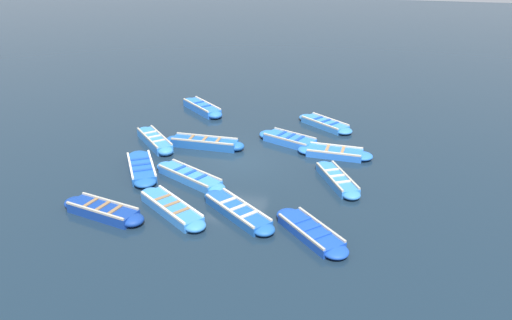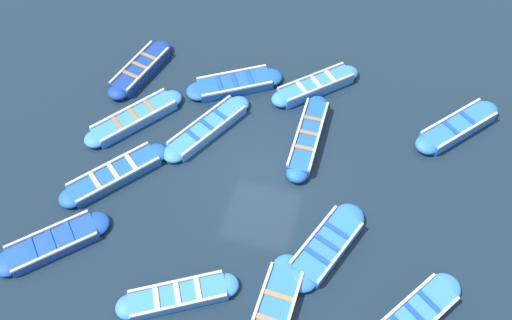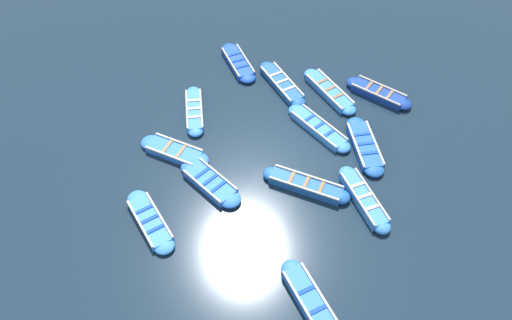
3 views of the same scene
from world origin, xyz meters
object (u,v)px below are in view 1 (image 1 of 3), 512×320
at_px(buoy_orange_near, 307,147).
at_px(boat_broadside, 337,179).
at_px(boat_alongside, 238,211).
at_px(boat_mid_row, 172,208).
at_px(boat_far_corner, 335,153).
at_px(boat_inner_gap, 325,124).
at_px(boat_centre, 311,232).
at_px(boat_end_of_row, 141,168).
at_px(boat_outer_left, 155,140).
at_px(boat_drifting, 290,140).
at_px(boat_stern_in, 190,177).
at_px(boat_outer_right, 103,211).
at_px(boat_bow_out, 202,108).
at_px(boat_near_quay, 205,143).

bearing_deg(buoy_orange_near, boat_broadside, 118.59).
relative_size(boat_alongside, boat_mid_row, 0.97).
bearing_deg(boat_far_corner, boat_broadside, 97.33).
xyz_separation_m(boat_inner_gap, buoy_orange_near, (0.44, 3.22, -0.02)).
height_order(boat_inner_gap, boat_centre, boat_centre).
bearing_deg(boat_broadside, boat_mid_row, 34.01).
bearing_deg(boat_centre, boat_far_corner, -91.34).
relative_size(boat_end_of_row, boat_outer_left, 1.15).
bearing_deg(buoy_orange_near, boat_outer_left, 8.09).
distance_m(boat_drifting, boat_mid_row, 7.90).
xyz_separation_m(boat_end_of_row, boat_stern_in, (-2.24, 0.28, -0.00)).
height_order(boat_centre, boat_outer_right, boat_outer_right).
bearing_deg(boat_outer_left, boat_alongside, 136.13).
xyz_separation_m(boat_drifting, boat_centre, (-2.07, 7.65, -0.02)).
height_order(boat_outer_right, buoy_orange_near, boat_outer_right).
bearing_deg(boat_stern_in, boat_outer_right, 58.97).
bearing_deg(boat_centre, boat_stern_in, -28.57).
xyz_separation_m(boat_centre, boat_mid_row, (5.04, -0.33, 0.02)).
bearing_deg(boat_alongside, boat_bow_out, -64.47).
bearing_deg(boat_mid_row, boat_drifting, -112.14).
bearing_deg(boat_mid_row, boat_broadside, -145.99).
bearing_deg(boat_centre, boat_outer_left, -36.19).
bearing_deg(boat_near_quay, boat_outer_right, 77.57).
height_order(boat_near_quay, boat_broadside, boat_near_quay).
bearing_deg(boat_far_corner, boat_centre, 88.66).
height_order(boat_far_corner, boat_mid_row, boat_mid_row).
relative_size(boat_end_of_row, boat_far_corner, 1.04).
distance_m(boat_near_quay, boat_stern_in, 3.42).
bearing_deg(boat_bow_out, boat_far_corner, 150.54).
bearing_deg(boat_far_corner, boat_outer_left, 4.35).
bearing_deg(boat_broadside, boat_centre, 83.10).
bearing_deg(boat_mid_row, boat_outer_left, -60.69).
bearing_deg(boat_centre, boat_drifting, -74.89).
relative_size(boat_bow_out, buoy_orange_near, 12.46).
xyz_separation_m(boat_drifting, boat_alongside, (0.62, 6.96, -0.01)).
relative_size(boat_inner_gap, boat_centre, 1.08).
height_order(boat_drifting, buoy_orange_near, boat_drifting).
bearing_deg(boat_inner_gap, boat_alongside, 78.25).
bearing_deg(boat_centre, boat_end_of_row, -22.78).
height_order(boat_drifting, boat_outer_left, boat_outer_left).
bearing_deg(boat_broadside, boat_bow_out, -40.77).
relative_size(boat_outer_left, boat_alongside, 0.91).
distance_m(boat_stern_in, boat_far_corner, 6.65).
xyz_separation_m(boat_end_of_row, boat_broadside, (-8.05, -0.89, -0.01)).
height_order(boat_far_corner, boat_outer_right, boat_outer_right).
xyz_separation_m(boat_stern_in, boat_far_corner, (-5.47, -3.78, -0.01)).
distance_m(boat_stern_in, boat_mid_row, 2.58).
bearing_deg(boat_inner_gap, boat_outer_left, 29.28).
bearing_deg(boat_broadside, boat_inner_gap, -79.18).
relative_size(boat_near_quay, boat_stern_in, 1.04).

